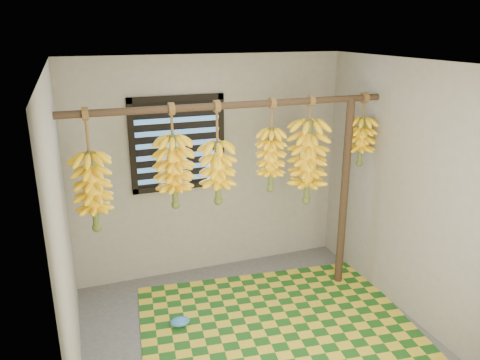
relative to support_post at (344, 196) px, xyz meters
name	(u,v)px	position (x,y,z in m)	size (l,w,h in m)	color
floor	(261,344)	(-1.20, -0.70, -1.00)	(3.00, 3.00, 0.01)	#4C4C4C
ceiling	(266,64)	(-1.20, -0.70, 1.40)	(3.00, 3.00, 0.01)	silver
wall_back	(210,167)	(-1.20, 0.80, 0.20)	(3.00, 0.01, 2.40)	gray
wall_left	(64,246)	(-2.71, -0.70, 0.20)	(0.01, 3.00, 2.40)	gray
wall_right	(416,196)	(0.30, -0.70, 0.20)	(0.01, 3.00, 2.40)	gray
window	(178,144)	(-1.55, 0.78, 0.50)	(1.00, 0.04, 1.00)	black
hanging_pole	(234,105)	(-1.20, 0.00, 1.00)	(0.06, 0.06, 3.00)	#452F21
support_post	(344,196)	(0.00, 0.00, 0.00)	(0.08, 0.08, 2.00)	#452F21
woven_mat	(278,327)	(-0.97, -0.55, -0.99)	(2.49, 1.99, 0.01)	#194E17
plastic_bag	(180,322)	(-1.82, -0.21, -0.95)	(0.19, 0.14, 0.08)	#3378C1
banana_bunch_a	(93,192)	(-2.46, 0.00, 0.34)	(0.31, 0.31, 1.06)	brown
banana_bunch_b	(174,172)	(-1.76, 0.00, 0.44)	(0.34, 0.34, 0.94)	brown
banana_bunch_c	(218,173)	(-1.36, 0.00, 0.39)	(0.31, 0.31, 0.95)	brown
banana_bunch_d	(271,160)	(-0.84, 0.00, 0.47)	(0.27, 0.27, 0.89)	brown
banana_bunch_e	(308,162)	(-0.44, 0.00, 0.40)	(0.40, 0.40, 1.06)	brown
banana_bunch_f	(361,141)	(0.15, 0.00, 0.57)	(0.29, 0.29, 0.74)	brown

